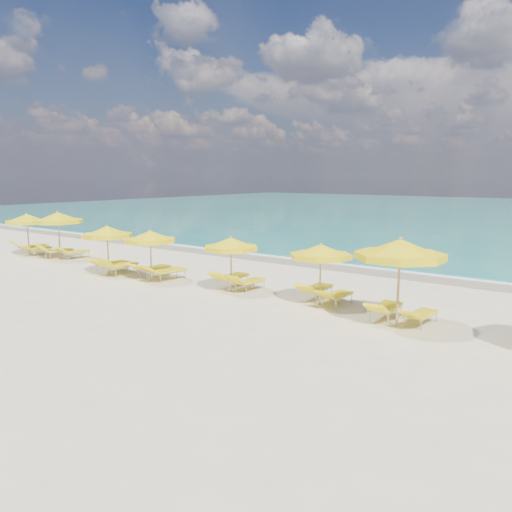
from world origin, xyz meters
The scene contains 26 objects.
ground_plane centered at (0.00, 0.00, 0.00)m, with size 120.00×120.00×0.00m, color beige.
ocean centered at (0.00, 48.00, 0.00)m, with size 120.00×80.00×0.30m, color #147569.
wet_sand_band centered at (0.00, 7.40, 0.00)m, with size 120.00×2.60×0.01m, color tan.
foam_line centered at (0.00, 8.20, 0.00)m, with size 120.00×1.20×0.03m, color white.
whitecap_near centered at (-6.00, 17.00, 0.00)m, with size 14.00×0.36×0.05m, color white.
umbrella_0 centered at (-14.67, 0.26, 1.97)m, with size 2.39×2.39×2.32m.
umbrella_1 centered at (-12.02, 0.49, 2.15)m, with size 3.24×3.24×2.53m.
umbrella_2 centered at (-6.62, -0.54, 1.88)m, with size 2.74×2.74×2.21m.
umbrella_3 centered at (-4.06, -0.34, 1.84)m, with size 2.76×2.76×2.15m.
umbrella_4 centered at (-0.18, 0.16, 1.80)m, with size 2.63×2.63×2.11m.
umbrella_5 centered at (3.49, 0.43, 1.82)m, with size 2.78×2.78×2.13m.
umbrella_6 centered at (6.50, -0.37, 2.24)m, with size 3.39×3.39×2.63m.
lounger_0_left centered at (-15.08, 0.70, 0.24)m, with size 1.03×2.07×0.85m.
lounger_0_right centered at (-14.30, 0.60, 0.21)m, with size 0.84×1.80×0.69m.
lounger_1_left centered at (-12.57, 0.70, 0.23)m, with size 0.72×1.87×0.81m.
lounger_1_right centered at (-11.55, 1.09, 0.21)m, with size 0.65×1.75×0.74m.
lounger_2_left centered at (-6.98, -0.13, 0.23)m, with size 0.68×1.97×0.78m.
lounger_2_right centered at (-6.16, -0.26, 0.25)m, with size 0.96×2.06×0.92m.
lounger_3_left centered at (-4.61, 0.25, 0.23)m, with size 0.77×1.99×0.76m.
lounger_3_right centered at (-3.62, 0.16, 0.24)m, with size 0.87×2.06×0.77m.
lounger_4_left centered at (-0.61, 0.71, 0.24)m, with size 0.80×2.06×0.83m.
lounger_4_right centered at (0.28, 0.69, 0.21)m, with size 0.63×1.72×0.74m.
lounger_5_left centered at (3.04, 0.98, 0.24)m, with size 0.78×2.01×0.79m.
lounger_5_right centered at (3.99, 0.70, 0.21)m, with size 0.61×1.76×0.70m.
lounger_6_left centered at (5.97, 0.07, 0.23)m, with size 0.72×1.93×0.75m.
lounger_6_right centered at (7.03, 0.11, 0.20)m, with size 0.68×1.71×0.65m.
Camera 1 is at (11.57, -14.10, 4.36)m, focal length 35.00 mm.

